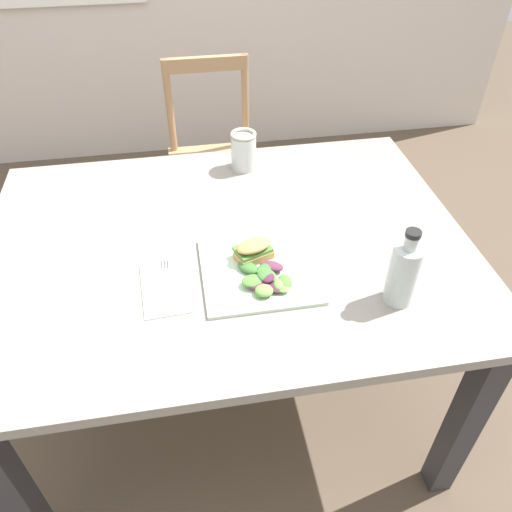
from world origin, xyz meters
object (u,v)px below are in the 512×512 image
at_px(chair_wooden_far, 214,161).
at_px(sandwich_half_front, 254,250).
at_px(dining_table, 228,270).
at_px(mason_jar_iced_tea, 244,152).
at_px(plate_lunch, 259,270).
at_px(fork_on_napkin, 165,281).
at_px(bottle_cold_brew, 402,276).

distance_m(chair_wooden_far, sandwich_half_front, 1.08).
relative_size(dining_table, mason_jar_iced_tea, 10.44).
height_order(dining_table, plate_lunch, plate_lunch).
xyz_separation_m(chair_wooden_far, fork_on_napkin, (-0.22, -1.07, 0.30)).
bearing_deg(mason_jar_iced_tea, bottle_cold_brew, -67.81).
xyz_separation_m(dining_table, fork_on_napkin, (-0.18, -0.14, 0.12)).
relative_size(chair_wooden_far, fork_on_napkin, 4.69).
height_order(chair_wooden_far, fork_on_napkin, chair_wooden_far).
distance_m(dining_table, chair_wooden_far, 0.95).
distance_m(plate_lunch, mason_jar_iced_tea, 0.52).
bearing_deg(mason_jar_iced_tea, sandwich_half_front, -95.52).
height_order(bottle_cold_brew, mason_jar_iced_tea, bottle_cold_brew).
xyz_separation_m(sandwich_half_front, fork_on_napkin, (-0.24, -0.04, -0.03)).
bearing_deg(mason_jar_iced_tea, dining_table, -105.63).
xyz_separation_m(chair_wooden_far, mason_jar_iced_tea, (0.06, -0.56, 0.35)).
xyz_separation_m(dining_table, plate_lunch, (0.07, -0.14, 0.12)).
height_order(sandwich_half_front, bottle_cold_brew, bottle_cold_brew).
height_order(chair_wooden_far, mason_jar_iced_tea, chair_wooden_far).
relative_size(dining_table, sandwich_half_front, 12.14).
xyz_separation_m(sandwich_half_front, mason_jar_iced_tea, (0.05, 0.47, 0.02)).
bearing_deg(chair_wooden_far, fork_on_napkin, -101.70).
relative_size(plate_lunch, mason_jar_iced_tea, 2.27).
relative_size(dining_table, bottle_cold_brew, 6.37).
bearing_deg(fork_on_napkin, bottle_cold_brew, -15.69).
height_order(plate_lunch, fork_on_napkin, plate_lunch).
bearing_deg(plate_lunch, mason_jar_iced_tea, 85.52).
bearing_deg(plate_lunch, fork_on_napkin, 179.47).
relative_size(chair_wooden_far, mason_jar_iced_tea, 6.80).
bearing_deg(sandwich_half_front, chair_wooden_far, 90.72).
bearing_deg(chair_wooden_far, mason_jar_iced_tea, -83.99).
bearing_deg(sandwich_half_front, dining_table, 122.29).
distance_m(chair_wooden_far, bottle_cold_brew, 1.32).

